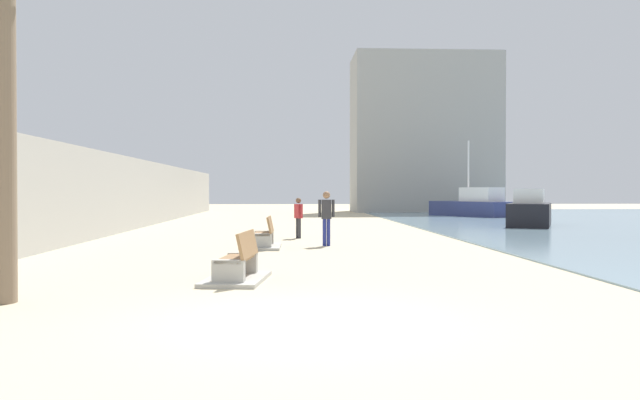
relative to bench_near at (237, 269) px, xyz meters
The scene contains 9 objects.
ground_plane 13.96m from the bench_near, 85.33° to the left, with size 120.00×120.00×0.00m, color #C6B793.
seawall 15.36m from the bench_near, 114.59° to the left, with size 0.80×64.00×3.28m, color #ADAAA3.
bench_near is the anchor object (origin of this frame).
bench_far 7.44m from the bench_near, 88.05° to the left, with size 1.15×2.13×0.98m.
person_walking 8.41m from the bench_near, 74.49° to the left, with size 0.53×0.24×1.76m.
person_standing 11.60m from the bench_near, 83.05° to the left, with size 0.32×0.46×1.51m.
boat_nearest 34.13m from the bench_near, 66.27° to the left, with size 5.06×6.34×5.19m.
boat_outer 22.80m from the bench_near, 55.46° to the left, with size 3.66×5.16×1.83m.
harbor_building 44.20m from the bench_near, 73.34° to the left, with size 12.00×6.00×13.09m, color #9E9E99.
Camera 1 is at (-0.17, -8.79, 1.77)m, focal length 36.79 mm.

